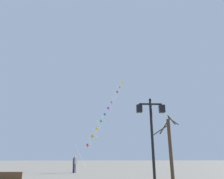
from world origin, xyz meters
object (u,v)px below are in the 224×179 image
at_px(twin_lantern_lamp_post, 152,125).
at_px(bare_tree, 170,146).
at_px(kite_flyer, 75,164).
at_px(kite_train, 106,112).

height_order(twin_lantern_lamp_post, bare_tree, bare_tree).
relative_size(twin_lantern_lamp_post, bare_tree, 0.97).
relative_size(kite_flyer, bare_tree, 0.36).
xyz_separation_m(twin_lantern_lamp_post, bare_tree, (2.57, 5.27, -0.82)).
height_order(twin_lantern_lamp_post, kite_train, kite_train).
bearing_deg(kite_train, bare_tree, -73.29).
bearing_deg(kite_flyer, bare_tree, -108.42).
bearing_deg(twin_lantern_lamp_post, kite_train, 95.43).
height_order(kite_train, bare_tree, kite_train).
bearing_deg(bare_tree, kite_flyer, 136.29).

